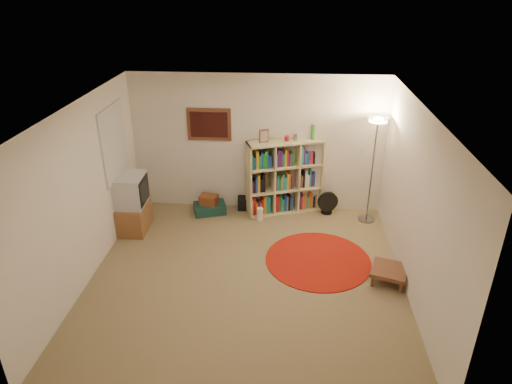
# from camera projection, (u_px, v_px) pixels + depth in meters

# --- Properties ---
(room) EXTENTS (4.54, 4.54, 2.54)m
(room) POSITION_uv_depth(u_px,v_px,m) (242.00, 199.00, 6.15)
(room) COLOR olive
(room) RESTS_ON ground
(bookshelf) EXTENTS (1.42, 0.81, 1.64)m
(bookshelf) POSITION_uv_depth(u_px,v_px,m) (283.00, 178.00, 8.24)
(bookshelf) COLOR #C7BA85
(bookshelf) RESTS_ON ground
(floor_lamp) EXTENTS (0.39, 0.39, 1.90)m
(floor_lamp) POSITION_uv_depth(u_px,v_px,m) (376.00, 136.00, 7.51)
(floor_lamp) COLOR gray
(floor_lamp) RESTS_ON ground
(floor_fan) EXTENTS (0.38, 0.25, 0.43)m
(floor_fan) POSITION_uv_depth(u_px,v_px,m) (328.00, 203.00, 8.32)
(floor_fan) COLOR black
(floor_fan) RESTS_ON ground
(tv_stand) EXTENTS (0.51, 0.71, 1.01)m
(tv_stand) POSITION_uv_depth(u_px,v_px,m) (132.00, 204.00, 7.69)
(tv_stand) COLOR brown
(tv_stand) RESTS_ON ground
(suitcase) EXTENTS (0.65, 0.52, 0.18)m
(suitcase) POSITION_uv_depth(u_px,v_px,m) (210.00, 208.00, 8.40)
(suitcase) COLOR #143933
(suitcase) RESTS_ON ground
(wicker_basket) EXTENTS (0.35, 0.29, 0.18)m
(wicker_basket) POSITION_uv_depth(u_px,v_px,m) (209.00, 200.00, 8.31)
(wicker_basket) COLOR brown
(wicker_basket) RESTS_ON suitcase
(duffel_bag) EXTENTS (0.35, 0.30, 0.23)m
(duffel_bag) POSITION_uv_depth(u_px,v_px,m) (247.00, 203.00, 8.56)
(duffel_bag) COLOR black
(duffel_bag) RESTS_ON ground
(paper_towel) EXTENTS (0.13, 0.13, 0.23)m
(paper_towel) POSITION_uv_depth(u_px,v_px,m) (260.00, 214.00, 8.14)
(paper_towel) COLOR white
(paper_towel) RESTS_ON ground
(red_rug) EXTENTS (1.62, 1.62, 0.01)m
(red_rug) POSITION_uv_depth(u_px,v_px,m) (318.00, 260.00, 7.04)
(red_rug) COLOR maroon
(red_rug) RESTS_ON ground
(side_table) EXTENTS (0.61, 0.61, 0.22)m
(side_table) POSITION_uv_depth(u_px,v_px,m) (389.00, 271.00, 6.48)
(side_table) COLOR #522B1C
(side_table) RESTS_ON ground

